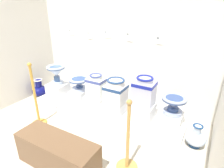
% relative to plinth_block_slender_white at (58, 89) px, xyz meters
% --- Properties ---
extents(ground_plane, '(5.53, 5.31, 0.02)m').
position_rel_plinth_block_slender_white_xyz_m(ground_plane, '(1.15, -1.32, -0.23)').
color(ground_plane, beige).
extents(wall_back, '(3.73, 0.06, 2.90)m').
position_rel_plinth_block_slender_white_xyz_m(wall_back, '(1.15, 0.57, 1.23)').
color(wall_back, silver).
rests_on(wall_back, ground_plane).
extents(display_platform, '(2.81, 0.98, 0.10)m').
position_rel_plinth_block_slender_white_xyz_m(display_platform, '(1.15, 0.03, -0.17)').
color(display_platform, white).
rests_on(display_platform, ground_plane).
extents(plinth_block_slender_white, '(0.37, 0.37, 0.24)m').
position_rel_plinth_block_slender_white_xyz_m(plinth_block_slender_white, '(0.00, 0.00, 0.00)').
color(plinth_block_slender_white, white).
rests_on(plinth_block_slender_white, display_platform).
extents(antique_toilet_slender_white, '(0.36, 0.36, 0.38)m').
position_rel_plinth_block_slender_white_xyz_m(antique_toilet_slender_white, '(-0.00, -0.00, 0.38)').
color(antique_toilet_slender_white, silver).
rests_on(antique_toilet_slender_white, plinth_block_slender_white).
extents(plinth_block_broad_patterned, '(0.28, 0.34, 0.15)m').
position_rel_plinth_block_slender_white_xyz_m(plinth_block_broad_patterned, '(0.47, 0.13, -0.04)').
color(plinth_block_broad_patterned, white).
rests_on(plinth_block_broad_patterned, display_platform).
extents(antique_toilet_broad_patterned, '(0.42, 0.42, 0.27)m').
position_rel_plinth_block_slender_white_xyz_m(antique_toilet_broad_patterned, '(0.47, 0.13, 0.21)').
color(antique_toilet_broad_patterned, '#A8B6D7').
rests_on(antique_toilet_broad_patterned, plinth_block_broad_patterned).
extents(plinth_block_tall_cobalt, '(0.36, 0.35, 0.15)m').
position_rel_plinth_block_slender_white_xyz_m(plinth_block_tall_cobalt, '(0.90, 0.10, -0.04)').
color(plinth_block_tall_cobalt, white).
rests_on(plinth_block_tall_cobalt, display_platform).
extents(antique_toilet_tall_cobalt, '(0.34, 0.25, 0.42)m').
position_rel_plinth_block_slender_white_xyz_m(antique_toilet_tall_cobalt, '(0.90, 0.10, 0.24)').
color(antique_toilet_tall_cobalt, white).
rests_on(antique_toilet_tall_cobalt, plinth_block_tall_cobalt).
extents(plinth_block_squat_floral, '(0.30, 0.32, 0.19)m').
position_rel_plinth_block_slender_white_xyz_m(plinth_block_squat_floral, '(1.39, -0.04, -0.02)').
color(plinth_block_squat_floral, white).
rests_on(plinth_block_squat_floral, display_platform).
extents(antique_toilet_squat_floral, '(0.34, 0.34, 0.42)m').
position_rel_plinth_block_slender_white_xyz_m(antique_toilet_squat_floral, '(1.39, -0.04, 0.29)').
color(antique_toilet_squat_floral, white).
rests_on(antique_toilet_squat_floral, plinth_block_squat_floral).
extents(plinth_block_pale_glazed, '(0.35, 0.37, 0.27)m').
position_rel_plinth_block_slender_white_xyz_m(plinth_block_pale_glazed, '(1.87, -0.01, 0.02)').
color(plinth_block_pale_glazed, white).
rests_on(plinth_block_pale_glazed, display_platform).
extents(antique_toilet_pale_glazed, '(0.33, 0.28, 0.47)m').
position_rel_plinth_block_slender_white_xyz_m(antique_toilet_pale_glazed, '(1.87, -0.01, 0.39)').
color(antique_toilet_pale_glazed, '#B5B8D5').
rests_on(antique_toilet_pale_glazed, plinth_block_pale_glazed).
extents(plinth_block_rightmost, '(0.31, 0.32, 0.20)m').
position_rel_plinth_block_slender_white_xyz_m(plinth_block_rightmost, '(2.32, 0.05, -0.02)').
color(plinth_block_rightmost, white).
rests_on(plinth_block_rightmost, display_platform).
extents(antique_toilet_rightmost, '(0.38, 0.38, 0.29)m').
position_rel_plinth_block_slender_white_xyz_m(antique_toilet_rightmost, '(2.32, 0.05, 0.27)').
color(antique_toilet_rightmost, '#9DABCE').
rests_on(antique_toilet_rightmost, plinth_block_rightmost).
extents(info_placard_first, '(0.13, 0.01, 0.12)m').
position_rel_plinth_block_slender_white_xyz_m(info_placard_first, '(0.01, 0.53, 1.09)').
color(info_placard_first, white).
extents(info_placard_second, '(0.11, 0.01, 0.14)m').
position_rel_plinth_block_slender_white_xyz_m(info_placard_second, '(0.48, 0.53, 1.07)').
color(info_placard_second, white).
extents(info_placard_third, '(0.13, 0.01, 0.13)m').
position_rel_plinth_block_slender_white_xyz_m(info_placard_third, '(0.89, 0.53, 1.12)').
color(info_placard_third, white).
extents(info_placard_fourth, '(0.12, 0.01, 0.15)m').
position_rel_plinth_block_slender_white_xyz_m(info_placard_fourth, '(1.35, 0.53, 1.10)').
color(info_placard_fourth, white).
extents(info_placard_fifth, '(0.12, 0.01, 0.12)m').
position_rel_plinth_block_slender_white_xyz_m(info_placard_fifth, '(1.89, 0.53, 1.09)').
color(info_placard_fifth, white).
extents(decorative_vase_companion, '(0.31, 0.31, 0.40)m').
position_rel_plinth_block_slender_white_xyz_m(decorative_vase_companion, '(-0.41, -0.15, -0.06)').
color(decorative_vase_companion, white).
rests_on(decorative_vase_companion, ground_plane).
extents(decorative_vase_spare, '(0.28, 0.28, 0.34)m').
position_rel_plinth_block_slender_white_xyz_m(decorative_vase_spare, '(2.72, -0.14, -0.08)').
color(decorative_vase_spare, navy).
rests_on(decorative_vase_spare, ground_plane).
extents(stanchion_post_near_left, '(0.24, 0.24, 1.06)m').
position_rel_plinth_block_slender_white_xyz_m(stanchion_post_near_left, '(0.38, -0.85, 0.12)').
color(stanchion_post_near_left, gold).
rests_on(stanchion_post_near_left, ground_plane).
extents(stanchion_post_near_right, '(0.26, 0.26, 0.94)m').
position_rel_plinth_block_slender_white_xyz_m(stanchion_post_near_right, '(2.06, -0.97, 0.05)').
color(stanchion_post_near_right, '#BA8C45').
rests_on(stanchion_post_near_right, ground_plane).
extents(museum_bench, '(1.05, 0.36, 0.40)m').
position_rel_plinth_block_slender_white_xyz_m(museum_bench, '(1.32, -1.36, -0.02)').
color(museum_bench, brown).
rests_on(museum_bench, ground_plane).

